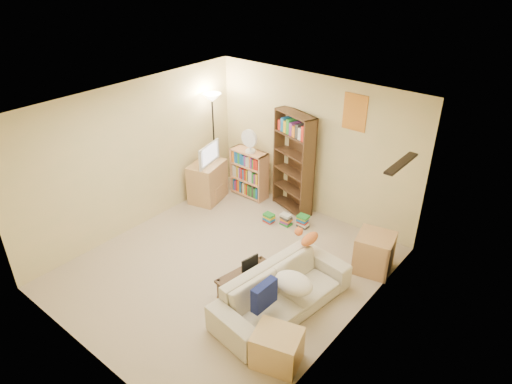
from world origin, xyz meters
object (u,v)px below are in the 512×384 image
tabby_cat (308,238)px  coffee_table (249,284)px  end_cabinet (277,348)px  tall_bookshelf (294,161)px  short_bookshelf (249,174)px  laptop (256,273)px  desk_fan (250,141)px  mug (242,286)px  floor_lamp (213,115)px  television (206,154)px  sofa (282,292)px  side_table (374,253)px  tv_stand (208,182)px

tabby_cat → coffee_table: (-0.33, -0.90, -0.43)m
coffee_table → end_cabinet: (0.96, -0.65, -0.01)m
tall_bookshelf → short_bookshelf: (-0.93, -0.11, -0.51)m
laptop → desk_fan: 2.91m
mug → floor_lamp: size_ratio=0.05×
tall_bookshelf → floor_lamp: size_ratio=0.93×
television → short_bookshelf: bearing=-54.5°
tall_bookshelf → sofa: bearing=-40.7°
laptop → tall_bookshelf: tall_bookshelf is taller
coffee_table → floor_lamp: (-2.49, 1.93, 1.34)m
tall_bookshelf → laptop: bearing=-49.6°
side_table → laptop: bearing=-122.5°
coffee_table → television: (-2.39, 1.61, 0.71)m
short_bookshelf → desk_fan: 0.71m
sofa → side_table: (0.55, 1.54, 0.01)m
laptop → mug: size_ratio=3.52×
short_bookshelf → floor_lamp: size_ratio=0.47×
television → floor_lamp: floor_lamp is taller
floor_lamp → laptop: bearing=-36.2°
coffee_table → tall_bookshelf: 2.63m
tabby_cat → tv_stand: size_ratio=0.62×
television → short_bookshelf: size_ratio=0.73×
sofa → television: size_ratio=3.04×
short_bookshelf → desk_fan: desk_fan is taller
short_bookshelf → end_cabinet: short_bookshelf is taller
mug → end_cabinet: size_ratio=0.17×
tv_stand → floor_lamp: (-0.10, 0.32, 1.20)m
television → end_cabinet: (3.35, -2.26, -0.72)m
short_bookshelf → end_cabinet: bearing=-44.8°
coffee_table → mug: mug is taller
side_table → desk_fan: bearing=169.5°
coffee_table → desk_fan: 2.99m
tabby_cat → side_table: 1.09m
coffee_table → laptop: (0.04, 0.09, 0.15)m
laptop → desk_fan: (-1.86, 2.09, 0.78)m
tv_stand → tall_bookshelf: 1.72m
tabby_cat → laptop: bearing=-109.4°
end_cabinet → short_bookshelf: bearing=134.6°
sofa → television: television is taller
coffee_table → tall_bookshelf: tall_bookshelf is taller
floor_lamp → coffee_table: bearing=-37.9°
mug → television: size_ratio=0.13×
tabby_cat → coffee_table: bearing=-110.0°
laptop → short_bookshelf: short_bookshelf is taller
mug → side_table: 2.13m
laptop → tall_bookshelf: (-0.98, 2.25, 0.59)m
mug → short_bookshelf: size_ratio=0.10×
side_table → floor_lamp: bearing=175.4°
tabby_cat → mug: tabby_cat is taller
tv_stand → desk_fan: desk_fan is taller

